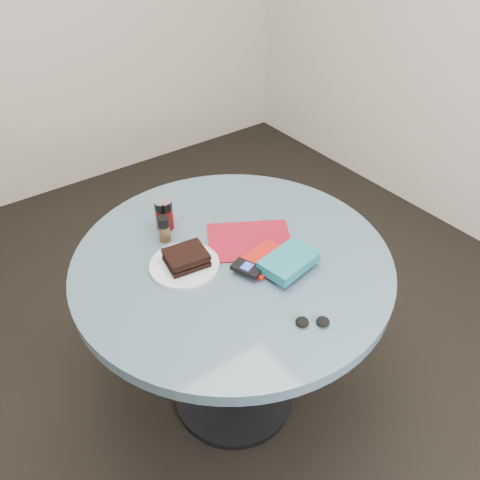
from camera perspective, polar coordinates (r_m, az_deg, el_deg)
ground at (r=2.03m, az=-0.72°, el=-18.26°), size 4.00×4.00×0.00m
table at (r=1.58m, az=-0.89°, el=-6.49°), size 1.00×1.00×0.75m
plate at (r=1.43m, az=-6.79°, el=-3.07°), size 0.25×0.25×0.01m
sandwich at (r=1.41m, az=-6.57°, el=-2.15°), size 0.13×0.12×0.04m
soda_can at (r=1.57m, az=-9.24°, el=3.20°), size 0.07×0.07×0.11m
pepper_grinder at (r=1.52m, az=-9.23°, el=1.36°), size 0.05×0.05×0.09m
magazine at (r=1.52m, az=1.18°, el=-0.06°), size 0.34×0.31×0.00m
red_book at (r=1.44m, az=3.03°, el=-2.33°), size 0.17×0.13×0.01m
novel at (r=1.40m, az=5.96°, el=-2.63°), size 0.18×0.14×0.03m
mp3_player at (r=1.38m, az=0.85°, el=-3.46°), size 0.08×0.10×0.02m
headphones at (r=1.27m, az=8.84°, el=-9.82°), size 0.10×0.08×0.02m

